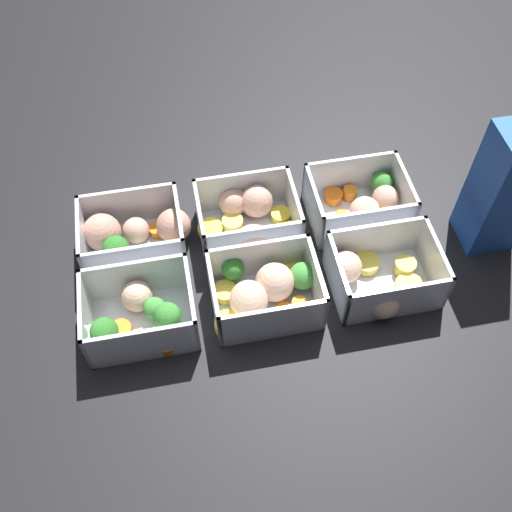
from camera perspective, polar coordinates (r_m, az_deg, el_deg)
ground_plane at (r=0.81m, az=-0.00°, el=-0.97°), size 4.00×4.00×0.00m
container_near_left at (r=0.86m, az=10.24°, el=4.91°), size 0.14×0.11×0.07m
container_near_center at (r=0.83m, az=-0.74°, el=3.45°), size 0.16×0.13×0.07m
container_near_right at (r=0.83m, az=-11.57°, el=1.99°), size 0.16×0.10×0.07m
container_far_left at (r=0.79m, az=11.56°, el=-2.04°), size 0.14×0.12×0.07m
container_far_center at (r=0.76m, az=0.83°, el=-3.29°), size 0.14×0.12×0.07m
container_far_right at (r=0.76m, az=-11.03°, el=-5.41°), size 0.13×0.11×0.07m
juice_carton at (r=0.83m, az=22.42°, el=5.96°), size 0.07×0.07×0.20m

